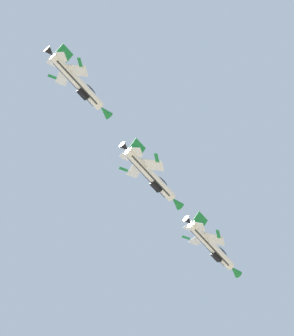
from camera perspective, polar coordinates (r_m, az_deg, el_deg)
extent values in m
cylinder|color=silver|center=(140.50, 4.88, -5.86)|extent=(12.03, 4.78, 1.70)
cube|color=#2D3338|center=(140.29, 4.79, -6.00)|extent=(10.08, 3.93, 1.26)
cone|color=#197A38|center=(143.89, 6.64, -7.70)|extent=(2.73, 2.14, 1.56)
cone|color=black|center=(137.57, 3.15, -4.04)|extent=(1.90, 1.73, 1.36)
ellipsoid|color=#192333|center=(142.01, 5.65, -6.35)|extent=(3.49, 2.34, 1.55)
cube|color=black|center=(141.14, 5.26, -6.67)|extent=(2.48, 1.91, 1.36)
cube|color=silver|center=(141.72, 3.76, -5.50)|extent=(2.58, 3.60, 2.95)
cube|color=#197A38|center=(142.89, 2.95, -5.27)|extent=(1.68, 0.92, 0.55)
cube|color=silver|center=(137.69, 5.11, -5.35)|extent=(3.62, 3.68, 2.95)
cube|color=#197A38|center=(135.59, 5.39, -4.98)|extent=(1.56, 1.51, 0.55)
cube|color=silver|center=(139.46, 3.19, -4.54)|extent=(1.90, 1.94, 1.59)
cube|color=silver|center=(137.08, 3.97, -4.44)|extent=(2.41, 2.42, 1.59)
cube|color=#197A38|center=(139.23, 4.01, -4.01)|extent=(3.00, 2.50, 2.07)
cylinder|color=silver|center=(131.16, 0.25, -0.50)|extent=(12.03, 4.78, 1.70)
cube|color=#2D3338|center=(130.90, 0.16, -0.64)|extent=(10.10, 3.99, 1.18)
cone|color=#197A38|center=(133.76, 2.22, -2.60)|extent=(2.73, 2.14, 1.56)
cone|color=black|center=(129.02, -1.68, 1.56)|extent=(1.90, 1.73, 1.36)
ellipsoid|color=#192333|center=(132.43, 1.11, -1.09)|extent=(3.49, 2.32, 1.54)
cube|color=black|center=(131.46, 0.69, -1.39)|extent=(2.49, 1.91, 1.33)
cube|color=silver|center=(132.54, -0.94, -0.24)|extent=(2.63, 3.83, 2.66)
cube|color=#197A38|center=(133.81, -1.79, -0.09)|extent=(1.69, 0.93, 0.53)
cube|color=silver|center=(128.55, 0.46, 0.24)|extent=(3.78, 3.85, 2.66)
cube|color=#197A38|center=(126.60, 0.72, 0.79)|extent=(1.57, 1.52, 0.53)
cube|color=silver|center=(130.69, -1.60, 0.90)|extent=(1.91, 2.05, 1.44)
cube|color=silver|center=(128.34, -0.79, 1.20)|extent=(2.48, 2.51, 1.44)
cube|color=#197A38|center=(130.62, -0.74, 1.50)|extent=(2.96, 2.33, 2.21)
cylinder|color=silver|center=(130.07, -5.29, 6.52)|extent=(12.03, 4.78, 1.70)
cube|color=#2D3338|center=(129.82, -5.40, 6.38)|extent=(10.08, 3.95, 1.24)
cone|color=#197A38|center=(131.62, -3.19, 4.29)|extent=(2.73, 2.14, 1.56)
cone|color=black|center=(128.95, -7.33, 8.66)|extent=(1.90, 1.73, 1.36)
ellipsoid|color=#192333|center=(130.94, -4.36, 5.87)|extent=(3.49, 2.33, 1.55)
cube|color=black|center=(130.07, -4.84, 5.61)|extent=(2.48, 1.91, 1.35)
cube|color=silver|center=(131.87, -6.39, 6.74)|extent=(2.59, 3.66, 2.88)
cube|color=#197A38|center=(133.44, -7.16, 6.85)|extent=(1.69, 0.92, 0.55)
cube|color=silver|center=(127.56, -5.24, 7.34)|extent=(3.66, 3.72, 2.88)
cube|color=#197A38|center=(125.64, -5.09, 7.96)|extent=(1.56, 1.52, 0.55)
cube|color=silver|center=(130.46, -7.15, 7.95)|extent=(1.90, 1.97, 1.55)
cube|color=silver|center=(127.93, -6.49, 8.33)|extent=(2.43, 2.44, 1.55)
cube|color=#197A38|center=(130.22, -6.29, 8.55)|extent=(2.99, 2.46, 2.11)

